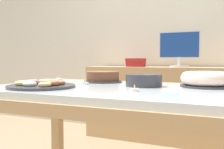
# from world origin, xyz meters

# --- Properties ---
(wall_back) EXTENTS (8.00, 0.10, 2.60)m
(wall_back) POSITION_xyz_m (0.00, 1.72, 1.30)
(wall_back) COLOR silver
(wall_back) RESTS_ON ground
(dining_table) EXTENTS (1.44, 0.87, 0.72)m
(dining_table) POSITION_xyz_m (0.00, 0.00, 0.63)
(dining_table) COLOR silver
(dining_table) RESTS_ON ground
(sideboard) EXTENTS (1.71, 0.44, 0.80)m
(sideboard) POSITION_xyz_m (0.00, 1.42, 0.40)
(sideboard) COLOR tan
(sideboard) RESTS_ON ground
(computer_monitor) EXTENTS (0.42, 0.20, 0.38)m
(computer_monitor) POSITION_xyz_m (0.15, 1.42, 0.99)
(computer_monitor) COLOR silver
(computer_monitor) RESTS_ON sideboard
(book_stack) EXTENTS (0.22, 0.19, 0.09)m
(book_stack) POSITION_xyz_m (-0.33, 1.42, 0.85)
(book_stack) COLOR maroon
(book_stack) RESTS_ON sideboard
(cake_chocolate_round) EXTENTS (0.26, 0.26, 0.07)m
(cake_chocolate_round) POSITION_xyz_m (-0.20, 0.26, 0.76)
(cake_chocolate_round) COLOR #333338
(cake_chocolate_round) RESTS_ON dining_table
(cake_golden_bundt) EXTENTS (0.27, 0.27, 0.09)m
(cake_golden_bundt) POSITION_xyz_m (0.47, 0.19, 0.77)
(cake_golden_bundt) COLOR #333338
(cake_golden_bundt) RESTS_ON dining_table
(pastry_platter) EXTENTS (0.37, 0.37, 0.04)m
(pastry_platter) POSITION_xyz_m (-0.37, -0.18, 0.74)
(pastry_platter) COLOR #333338
(pastry_platter) RESTS_ON dining_table
(plate_stack) EXTENTS (0.21, 0.21, 0.07)m
(plate_stack) POSITION_xyz_m (0.14, 0.10, 0.76)
(plate_stack) COLOR #333338
(plate_stack) RESTS_ON dining_table
(tealight_right_edge) EXTENTS (0.04, 0.04, 0.04)m
(tealight_right_edge) POSITION_xyz_m (0.17, -0.16, 0.73)
(tealight_right_edge) COLOR silver
(tealight_right_edge) RESTS_ON dining_table
(tealight_centre) EXTENTS (0.04, 0.04, 0.04)m
(tealight_centre) POSITION_xyz_m (-0.60, 0.31, 0.73)
(tealight_centre) COLOR silver
(tealight_centre) RESTS_ON dining_table
(tealight_near_cakes) EXTENTS (0.04, 0.04, 0.04)m
(tealight_near_cakes) POSITION_xyz_m (-0.22, 0.05, 0.73)
(tealight_near_cakes) COLOR silver
(tealight_near_cakes) RESTS_ON dining_table
(tealight_near_front) EXTENTS (0.04, 0.04, 0.04)m
(tealight_near_front) POSITION_xyz_m (-0.54, 0.24, 0.73)
(tealight_near_front) COLOR silver
(tealight_near_front) RESTS_ON dining_table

